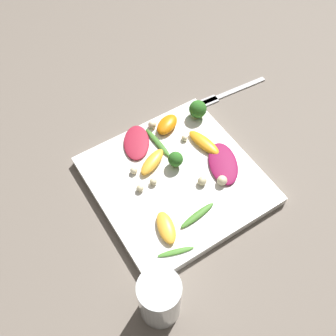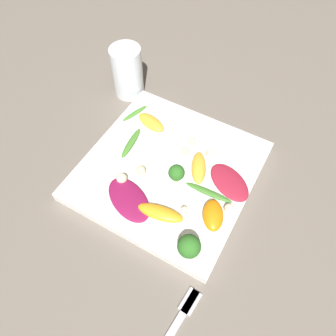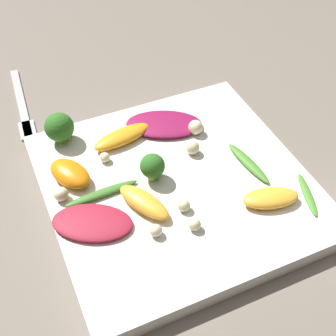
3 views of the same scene
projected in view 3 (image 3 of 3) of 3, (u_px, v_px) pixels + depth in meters
ground_plane at (176, 192)px, 0.55m from camera, size 2.40×2.40×0.00m
plate at (177, 186)px, 0.55m from camera, size 0.29×0.29×0.02m
fork at (23, 109)px, 0.66m from camera, size 0.17×0.03×0.01m
radicchio_leaf_0 at (92, 223)px, 0.49m from camera, size 0.09×0.10×0.01m
radicchio_leaf_1 at (164, 124)px, 0.60m from camera, size 0.09×0.11×0.01m
orange_segment_0 at (70, 174)px, 0.53m from camera, size 0.07×0.05×0.02m
orange_segment_1 at (271, 198)px, 0.51m from camera, size 0.04×0.07×0.02m
orange_segment_2 at (144, 202)px, 0.51m from camera, size 0.07×0.05×0.02m
orange_segment_3 at (122, 137)px, 0.58m from camera, size 0.04×0.08×0.01m
broccoli_floret_0 at (59, 127)px, 0.57m from camera, size 0.04×0.04×0.04m
broccoli_floret_1 at (152, 167)px, 0.53m from camera, size 0.03×0.03×0.03m
arugula_sprig_0 at (248, 163)px, 0.55m from camera, size 0.08×0.02×0.01m
arugula_sprig_1 at (102, 193)px, 0.52m from camera, size 0.02×0.09×0.01m
arugula_sprig_2 at (307, 194)px, 0.52m from camera, size 0.06×0.03×0.00m
macadamia_nut_0 at (184, 205)px, 0.50m from camera, size 0.01×0.01×0.01m
macadamia_nut_1 at (196, 127)px, 0.59m from camera, size 0.02×0.02×0.02m
macadamia_nut_2 at (61, 194)px, 0.51m from camera, size 0.02×0.02×0.02m
macadamia_nut_3 at (193, 148)px, 0.57m from camera, size 0.02×0.02×0.02m
macadamia_nut_4 at (194, 224)px, 0.49m from camera, size 0.01×0.01×0.01m
macadamia_nut_5 at (156, 230)px, 0.48m from camera, size 0.01×0.01×0.01m
macadamia_nut_6 at (105, 157)px, 0.56m from camera, size 0.01×0.01×0.01m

